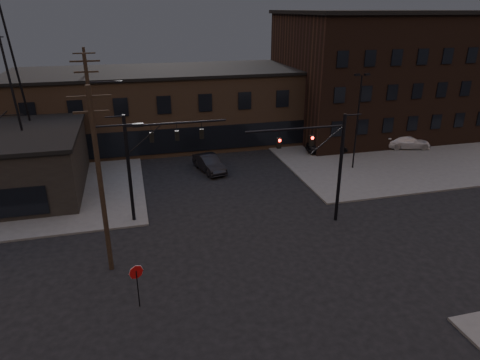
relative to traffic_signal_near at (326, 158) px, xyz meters
name	(u,v)px	position (x,y,z in m)	size (l,w,h in m)	color
ground	(272,265)	(-5.36, -4.50, -4.93)	(140.00, 140.00, 0.00)	black
sidewalk_ne	(388,139)	(16.64, 17.50, -4.86)	(30.00, 30.00, 0.15)	#474744
building_row	(196,106)	(-5.36, 23.50, -0.93)	(40.00, 12.00, 8.00)	brown
building_right	(377,75)	(16.64, 21.50, 2.07)	(22.00, 16.00, 14.00)	black
traffic_signal_near	(326,158)	(0.00, 0.00, 0.00)	(7.12, 0.24, 8.00)	black
traffic_signal_far	(146,156)	(-12.07, 3.50, 0.08)	(7.12, 0.24, 8.00)	black
stop_sign	(137,277)	(-13.36, -6.49, -3.09)	(0.72, 0.33, 2.48)	black
utility_pole_near	(101,178)	(-14.79, -2.50, 0.94)	(3.70, 0.28, 11.00)	black
utility_pole_mid	(94,123)	(-15.79, 9.50, 1.19)	(3.70, 0.28, 11.50)	black
utility_pole_far	(90,99)	(-16.86, 21.50, 0.85)	(2.20, 0.28, 11.00)	black
lot_light_a	(358,113)	(7.64, 9.50, 0.58)	(1.50, 0.28, 9.14)	black
lot_light_b	(385,100)	(13.64, 14.50, 0.58)	(1.50, 0.28, 9.14)	black
parked_car_lot_a	(327,146)	(7.22, 14.44, -4.02)	(1.81, 4.50, 1.53)	black
parked_car_lot_b	(407,142)	(16.53, 13.69, -4.07)	(2.00, 4.93, 1.43)	silver
car_crossing	(209,163)	(-6.02, 12.43, -4.15)	(1.66, 4.77, 1.57)	black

